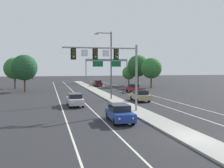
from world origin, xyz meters
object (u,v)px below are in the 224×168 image
(overhead_signal_mast, at_px, (111,62))
(tree_far_right_c, at_px, (129,73))
(car_oncoming_silver, at_px, (75,100))
(tree_far_right_b, at_px, (151,68))
(street_lamp_median, at_px, (110,61))
(car_receding_darkred, at_px, (97,83))
(tree_far_left_b, at_px, (24,68))
(car_receding_tan, at_px, (140,95))
(tree_far_right_a, at_px, (138,66))
(car_oncoming_blue, at_px, (120,113))
(highway_sign_gantry, at_px, (107,63))
(car_receding_red, at_px, (133,88))
(tree_far_left_a, at_px, (15,68))
(tree_far_left_c, at_px, (33,72))

(overhead_signal_mast, height_order, tree_far_right_c, overhead_signal_mast)
(car_oncoming_silver, distance_m, tree_far_right_b, 32.88)
(street_lamp_median, xyz_separation_m, car_receding_darkred, (3.40, 28.29, -4.97))
(tree_far_right_c, xyz_separation_m, tree_far_right_b, (2.84, -8.78, 1.30))
(car_oncoming_silver, relative_size, tree_far_left_b, 0.61)
(car_receding_tan, distance_m, tree_far_right_a, 30.53)
(street_lamp_median, relative_size, car_oncoming_silver, 2.23)
(car_oncoming_blue, bearing_deg, tree_far_right_a, 68.49)
(car_oncoming_silver, distance_m, car_receding_darkred, 34.53)
(highway_sign_gantry, bearing_deg, car_oncoming_silver, -107.38)
(car_receding_tan, xyz_separation_m, tree_far_right_b, (10.99, 22.66, 3.86))
(overhead_signal_mast, xyz_separation_m, tree_far_right_c, (14.57, 40.01, -2.15))
(car_oncoming_blue, height_order, tree_far_right_b, tree_far_right_b)
(car_oncoming_silver, xyz_separation_m, tree_far_right_b, (20.67, 25.28, 3.86))
(street_lamp_median, bearing_deg, tree_far_right_a, 62.36)
(car_oncoming_silver, xyz_separation_m, car_receding_red, (12.90, 15.58, 0.00))
(tree_far_right_a, bearing_deg, tree_far_left_a, -177.54)
(car_oncoming_silver, xyz_separation_m, tree_far_left_c, (-9.29, 76.93, 2.31))
(car_oncoming_silver, xyz_separation_m, tree_far_right_c, (17.83, 34.05, 2.56))
(car_oncoming_silver, bearing_deg, tree_far_right_c, 62.37)
(car_receding_red, bearing_deg, car_oncoming_blue, -110.82)
(highway_sign_gantry, height_order, tree_far_right_c, highway_sign_gantry)
(tree_far_left_a, distance_m, tree_far_right_a, 30.06)
(overhead_signal_mast, height_order, tree_far_left_c, overhead_signal_mast)
(car_receding_tan, bearing_deg, tree_far_left_c, 104.32)
(car_receding_red, distance_m, tree_far_left_a, 27.80)
(tree_far_right_b, bearing_deg, car_receding_tan, -115.87)
(car_receding_darkred, height_order, tree_far_right_b, tree_far_right_b)
(car_receding_tan, distance_m, tree_far_left_a, 34.23)
(car_oncoming_silver, height_order, car_receding_tan, same)
(car_receding_darkred, height_order, tree_far_right_a, tree_far_right_a)
(car_oncoming_blue, relative_size, tree_far_right_a, 0.56)
(car_oncoming_blue, distance_m, car_receding_red, 27.99)
(overhead_signal_mast, distance_m, tree_far_right_b, 35.77)
(street_lamp_median, xyz_separation_m, tree_far_left_a, (-16.31, 24.90, -1.18))
(car_receding_red, bearing_deg, highway_sign_gantry, 87.02)
(street_lamp_median, height_order, car_receding_red, street_lamp_median)
(car_oncoming_blue, relative_size, tree_far_left_a, 0.64)
(tree_far_left_a, bearing_deg, tree_far_right_c, 8.26)
(tree_far_right_a, bearing_deg, tree_far_right_c, 119.23)
(car_receding_darkred, height_order, tree_far_right_c, tree_far_right_c)
(tree_far_left_b, relative_size, tree_far_right_c, 1.43)
(car_receding_red, height_order, car_receding_darkred, same)
(street_lamp_median, distance_m, car_receding_tan, 6.80)
(car_receding_tan, bearing_deg, overhead_signal_mast, -126.81)
(car_receding_tan, bearing_deg, tree_far_left_b, 132.78)
(highway_sign_gantry, relative_size, tree_far_right_c, 2.57)
(street_lamp_median, height_order, tree_far_left_a, street_lamp_median)
(car_receding_red, relative_size, tree_far_right_b, 0.63)
(car_receding_red, bearing_deg, overhead_signal_mast, -114.11)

